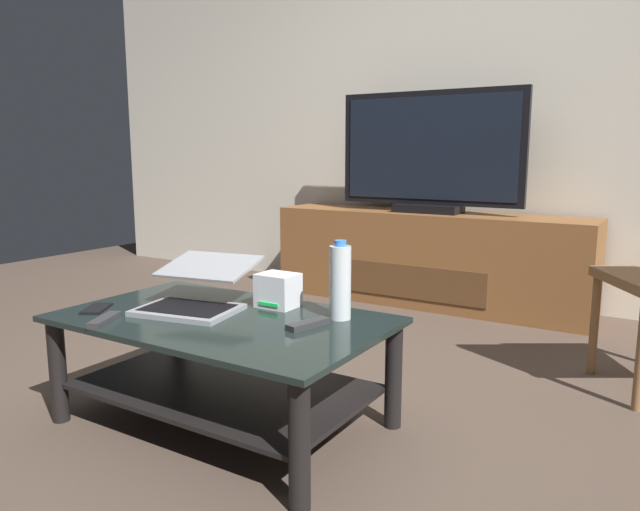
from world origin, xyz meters
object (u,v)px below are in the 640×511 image
Objects in this scene: coffee_table at (223,350)px; water_bottle_near at (340,282)px; router_box at (278,290)px; cell_phone at (97,309)px; laptop at (197,292)px; soundbar_remote at (308,324)px; tv_remote at (104,320)px; media_cabinet at (428,258)px; television at (430,154)px.

coffee_table is 4.17× the size of water_bottle_near.
router_box reaches higher than cell_phone.
laptop reaches higher than soundbar_remote.
soundbar_remote is (0.60, 0.32, 0.00)m from tv_remote.
water_bottle_near reaches higher than laptop.
soundbar_remote is at bearing 9.32° from coffee_table.
media_cabinet reaches higher than soundbar_remote.
laptop is at bearing -162.88° from water_bottle_near.
television reaches higher than soundbar_remote.
laptop is 0.29m from router_box.
water_bottle_near is at bearing 17.12° from laptop.
television reaches higher than coffee_table.
media_cabinet is 1.87m from water_bottle_near.
router_box is at bearing 36.81° from laptop.
router_box is 0.28m from water_bottle_near.
water_bottle_near is 1.69× the size of soundbar_remote.
coffee_table is at bearing -156.07° from soundbar_remote.
tv_remote is (-0.24, -2.25, -0.54)m from television.
laptop is at bearing 4.66° from cell_phone.
coffee_table is 2.10m from television.
cell_phone is (-0.80, -0.37, -0.12)m from water_bottle_near.
tv_remote is at bearing -96.04° from media_cabinet.
soundbar_remote is at bearing 1.78° from laptop.
coffee_table is at bearing -9.82° from cell_phone.
laptop is 3.26× the size of cell_phone.
cell_phone is at bearing -100.43° from media_cabinet.
tv_remote is at bearing -137.00° from coffee_table.
laptop is 1.68× the size of water_bottle_near.
tv_remote and soundbar_remote have the same top height.
cell_phone is at bearing -143.88° from router_box.
laptop is at bearing -93.19° from television.
water_bottle_near is at bearing -6.37° from cell_phone.
router_box is (0.08, 0.21, 0.18)m from coffee_table.
water_bottle_near is (0.36, 0.20, 0.25)m from coffee_table.
media_cabinet is 4.37× the size of laptop.
tv_remote reaches higher than coffee_table.
television is 8.31× the size of router_box.
soundbar_remote reaches higher than coffee_table.
laptop is (-0.11, -1.97, 0.16)m from media_cabinet.
router_box is (0.24, 0.18, -0.00)m from laptop.
television is 2.01m from laptop.
water_bottle_near is 0.19m from soundbar_remote.
router_box is 0.52× the size of water_bottle_near.
router_box is 0.61m from tv_remote.
cell_phone is 0.88× the size of tv_remote.
media_cabinet is 1.81m from router_box.
router_box is 0.88× the size of soundbar_remote.
laptop is 2.86× the size of soundbar_remote.
tv_remote is (-0.64, -0.46, -0.12)m from water_bottle_near.
television is 1.85m from router_box.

